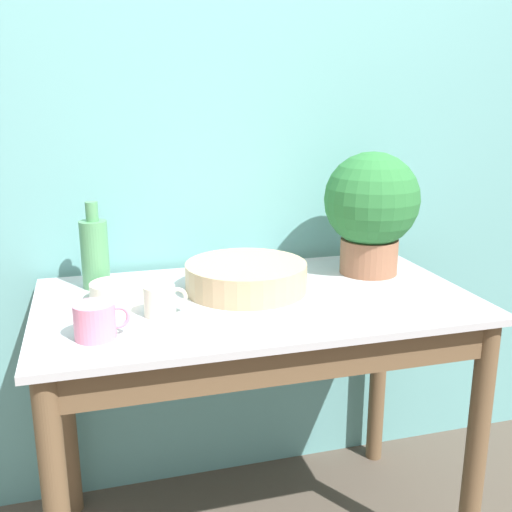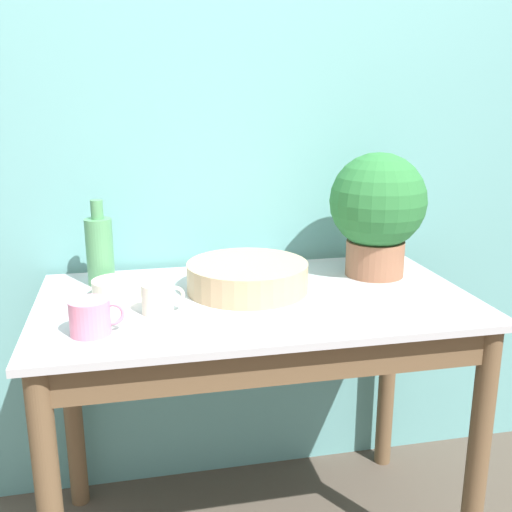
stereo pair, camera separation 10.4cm
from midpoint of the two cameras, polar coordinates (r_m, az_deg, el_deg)
wall_back at (r=2.00m, az=-4.69°, el=10.47°), size 6.00×0.05×2.40m
counter_table at (r=1.74m, az=-1.50°, el=-9.31°), size 1.22×0.69×0.81m
potted_plant at (r=1.90m, az=9.39°, el=4.65°), size 0.30×0.30×0.39m
bowl_wash_large at (r=1.74m, az=-2.66°, el=-2.00°), size 0.35×0.35×0.08m
bottle_tall at (r=1.83m, az=-16.69°, el=0.34°), size 0.08×0.08×0.26m
mug_pink at (r=1.47m, az=-17.00°, el=-5.95°), size 0.13×0.10×0.08m
mug_cream at (r=1.58m, az=-10.96°, el=-4.19°), size 0.11×0.08×0.08m
bowl_small_cream at (r=1.72m, az=-14.98°, el=-3.29°), size 0.14×0.14×0.05m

